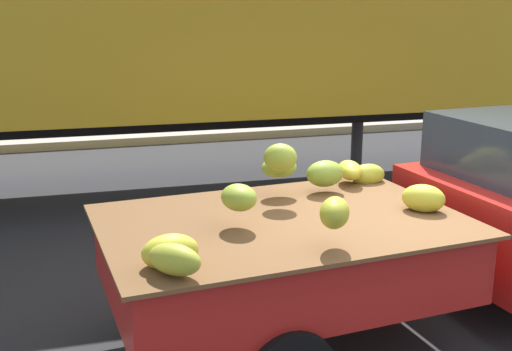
# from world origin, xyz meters

# --- Properties ---
(ground) EXTENTS (220.00, 220.00, 0.00)m
(ground) POSITION_xyz_m (0.00, 0.00, 0.00)
(ground) COLOR #28282B
(curb_strip) EXTENTS (80.00, 0.80, 0.16)m
(curb_strip) POSITION_xyz_m (0.00, 8.68, 0.08)
(curb_strip) COLOR gray
(curb_strip) RESTS_ON ground
(pickup_truck) EXTENTS (4.93, 2.20, 1.70)m
(pickup_truck) POSITION_xyz_m (0.66, 0.31, 0.88)
(pickup_truck) COLOR #B21E19
(pickup_truck) RESTS_ON ground
(semi_trailer) EXTENTS (12.04, 2.78, 3.95)m
(semi_trailer) POSITION_xyz_m (-1.81, 4.78, 2.54)
(semi_trailer) COLOR gold
(semi_trailer) RESTS_ON ground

